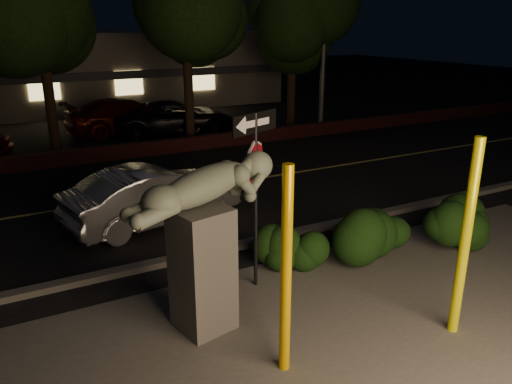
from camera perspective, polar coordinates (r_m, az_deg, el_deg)
ground at (r=16.84m, az=-11.99°, el=2.99°), size 90.00×90.00×0.00m
patio at (r=7.79m, az=13.11°, el=-16.66°), size 14.00×6.00×0.02m
road at (r=14.10m, az=-8.49°, el=0.13°), size 80.00×8.00×0.01m
lane_marking at (r=14.10m, az=-8.49°, el=0.18°), size 80.00×0.12×0.00m
curb at (r=10.56m, az=-0.80°, el=-5.86°), size 80.00×0.25×0.12m
brick_wall at (r=18.00m, az=-13.24°, el=4.73°), size 40.00×0.35×0.50m
parking_lot at (r=23.49m, az=-16.95°, el=7.02°), size 40.00×12.00×0.01m
building at (r=31.03m, az=-20.45°, el=13.08°), size 22.00×10.20×4.00m
yellow_pole_left at (r=6.42m, az=3.46°, el=-9.29°), size 0.14×0.14×2.89m
yellow_pole_right at (r=7.77m, az=22.81°, el=-5.10°), size 0.15×0.15×3.02m
signpost at (r=8.24m, az=-0.05°, el=2.91°), size 0.99×0.41×3.11m
sculpture at (r=7.29m, az=-6.01°, el=-4.28°), size 2.46×1.11×2.63m
hedge_center at (r=9.59m, az=4.67°, el=-6.02°), size 1.75×0.84×0.90m
hedge_right at (r=10.03m, az=13.25°, el=-4.28°), size 2.07×1.39×1.24m
hedge_far_right at (r=11.04m, az=21.45°, el=-3.28°), size 1.78×1.29×1.13m
silver_sedan at (r=11.79m, az=-11.66°, el=-0.38°), size 4.31×2.31×1.35m
parked_car_darkred at (r=21.91m, az=-14.45°, el=8.41°), size 5.24×2.42×1.48m
parked_car_dark at (r=21.40m, az=-9.21°, el=8.38°), size 5.30×3.08×1.39m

